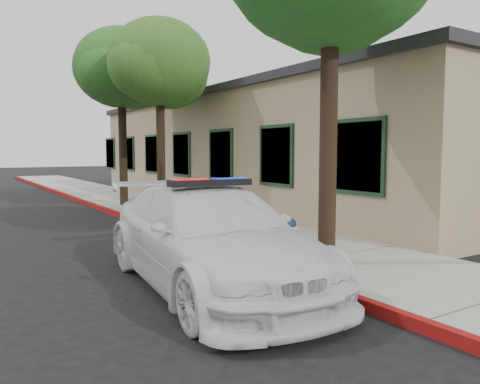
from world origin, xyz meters
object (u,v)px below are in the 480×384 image
clapboard_building (271,150)px  fire_hydrant (288,240)px  police_car (210,237)px  street_tree_far (123,72)px  street_tree_mid (160,67)px

clapboard_building → fire_hydrant: clapboard_building is taller
police_car → fire_hydrant: bearing=5.8°
fire_hydrant → street_tree_far: (0.58, 10.16, 4.29)m
clapboard_building → police_car: 12.03m
street_tree_far → street_tree_mid: bearing=-85.9°
police_car → fire_hydrant: size_ratio=6.72×
clapboard_building → street_tree_mid: 6.28m
clapboard_building → street_tree_far: size_ratio=3.34×
clapboard_building → street_tree_mid: street_tree_mid is taller
police_car → street_tree_mid: 8.59m
police_car → street_tree_far: bearing=83.8°
street_tree_mid → police_car: bearing=-107.4°
street_tree_far → clapboard_building: bearing=-11.0°
clapboard_building → fire_hydrant: (-6.28, -9.06, -1.57)m
fire_hydrant → street_tree_mid: size_ratio=0.14×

